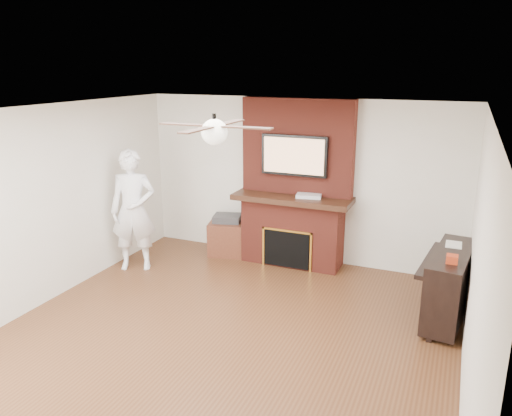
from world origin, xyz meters
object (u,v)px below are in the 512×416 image
at_px(side_table, 228,236).
at_px(piano, 448,284).
at_px(fireplace, 294,200).
at_px(person, 133,210).

relative_size(side_table, piano, 0.50).
relative_size(fireplace, side_table, 3.67).
bearing_deg(piano, side_table, 170.38).
bearing_deg(side_table, person, -147.20).
distance_m(fireplace, person, 2.40).
distance_m(fireplace, side_table, 1.31).
distance_m(side_table, piano, 3.53).
height_order(person, piano, person).
height_order(fireplace, side_table, fireplace).
bearing_deg(person, piano, -24.95).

